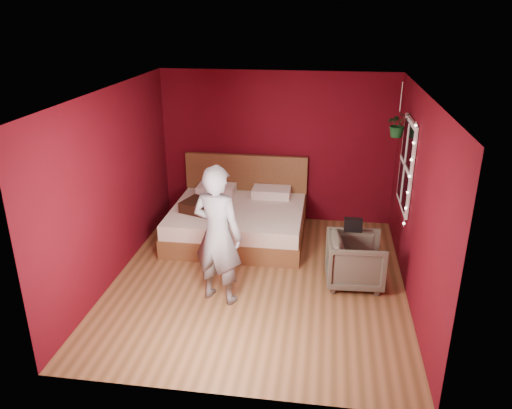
# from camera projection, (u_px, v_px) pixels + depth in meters

# --- Properties ---
(floor) EXTENTS (4.50, 4.50, 0.00)m
(floor) POSITION_uv_depth(u_px,v_px,m) (259.00, 280.00, 6.99)
(floor) COLOR #92613A
(floor) RESTS_ON ground
(room_walls) EXTENTS (4.04, 4.54, 2.62)m
(room_walls) POSITION_uv_depth(u_px,v_px,m) (259.00, 165.00, 6.36)
(room_walls) COLOR #560915
(room_walls) RESTS_ON ground
(window) EXTENTS (0.05, 0.97, 1.27)m
(window) POSITION_uv_depth(u_px,v_px,m) (406.00, 165.00, 6.99)
(window) COLOR white
(window) RESTS_ON room_walls
(fairy_lights) EXTENTS (0.04, 0.04, 1.45)m
(fairy_lights) POSITION_uv_depth(u_px,v_px,m) (410.00, 176.00, 6.51)
(fairy_lights) COLOR silver
(fairy_lights) RESTS_ON room_walls
(bed) EXTENTS (2.14, 1.82, 1.18)m
(bed) POSITION_uv_depth(u_px,v_px,m) (239.00, 219.00, 8.22)
(bed) COLOR brown
(bed) RESTS_ON ground
(person) EXTENTS (0.77, 0.62, 1.83)m
(person) POSITION_uv_depth(u_px,v_px,m) (218.00, 235.00, 6.21)
(person) COLOR slate
(person) RESTS_ON ground
(armchair) EXTENTS (0.81, 0.79, 0.70)m
(armchair) POSITION_uv_depth(u_px,v_px,m) (355.00, 260.00, 6.78)
(armchair) COLOR #565344
(armchair) RESTS_ON ground
(handbag) EXTENTS (0.25, 0.13, 0.18)m
(handbag) POSITION_uv_depth(u_px,v_px,m) (353.00, 225.00, 6.81)
(handbag) COLOR black
(handbag) RESTS_ON armchair
(throw_pillow) EXTENTS (0.60, 0.60, 0.17)m
(throw_pillow) POSITION_uv_depth(u_px,v_px,m) (199.00, 206.00, 7.92)
(throw_pillow) COLOR #321A10
(throw_pillow) RESTS_ON bed
(hanging_plant) EXTENTS (0.37, 0.33, 0.77)m
(hanging_plant) POSITION_uv_depth(u_px,v_px,m) (398.00, 124.00, 7.06)
(hanging_plant) COLOR silver
(hanging_plant) RESTS_ON room_walls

